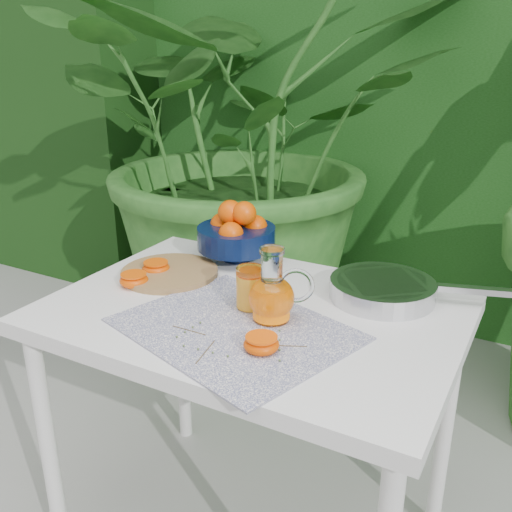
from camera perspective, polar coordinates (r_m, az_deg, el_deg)
The scene contains 11 objects.
hedge_backdrop at distance 3.19m, azimuth 21.57°, elevation 16.23°, with size 8.00×1.65×2.50m.
potted_plant_left at distance 2.61m, azimuth -0.31°, elevation 12.03°, with size 1.95×1.95×1.95m, color #286121.
white_table at distance 1.45m, azimuth -0.38°, elevation -8.08°, with size 1.00×0.70×0.75m.
placemat at distance 1.31m, azimuth -2.18°, elevation -7.28°, with size 0.50×0.39×0.00m, color #0D154E.
cutting_board at distance 1.62m, azimuth -8.64°, elevation -1.66°, with size 0.27×0.27×0.02m, color olive.
fruit_bowl at distance 1.70m, azimuth -1.94°, elevation 2.37°, with size 0.29×0.29×0.18m.
juice_pitcher at distance 1.32m, azimuth 1.66°, elevation -3.98°, with size 0.16×0.14×0.18m.
juice_tumbler at distance 1.39m, azimuth -0.53°, elevation -3.30°, with size 0.07×0.07×0.10m.
saute_pan at distance 1.49m, azimuth 12.68°, elevation -3.19°, with size 0.49×0.33×0.05m.
orange_halves at distance 1.46m, azimuth -7.86°, elevation -3.70°, with size 0.55×0.33×0.04m.
thyme_sprigs at distance 1.25m, azimuth -2.99°, elevation -8.59°, with size 0.31×0.21×0.01m.
Camera 1 is at (0.50, -1.09, 1.37)m, focal length 40.00 mm.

